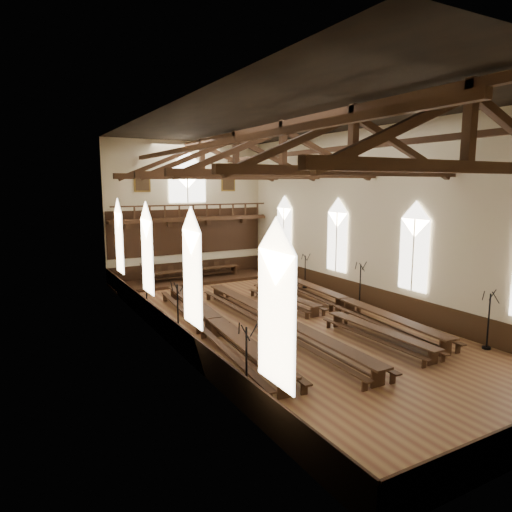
% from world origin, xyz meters
% --- Properties ---
extents(ground, '(26.00, 26.00, 0.00)m').
position_xyz_m(ground, '(0.00, 0.00, 0.00)').
color(ground, brown).
rests_on(ground, ground).
extents(room_walls, '(26.00, 26.00, 26.00)m').
position_xyz_m(room_walls, '(0.00, 0.00, 6.46)').
color(room_walls, '#C5B295').
rests_on(room_walls, ground).
extents(wainscot_band, '(12.00, 26.00, 1.20)m').
position_xyz_m(wainscot_band, '(0.00, 0.00, 0.60)').
color(wainscot_band, black).
rests_on(wainscot_band, ground).
extents(side_windows, '(11.85, 19.80, 4.50)m').
position_xyz_m(side_windows, '(-0.00, -0.00, 3.74)').
color(side_windows, white).
rests_on(side_windows, room_walls).
extents(end_window, '(2.80, 0.12, 3.80)m').
position_xyz_m(end_window, '(0.00, 12.90, 7.22)').
color(end_window, white).
rests_on(end_window, room_walls).
extents(minstrels_gallery, '(11.80, 1.24, 3.70)m').
position_xyz_m(minstrels_gallery, '(0.00, 12.66, 3.91)').
color(minstrels_gallery, '#332010').
rests_on(minstrels_gallery, room_walls).
extents(portraits, '(7.75, 0.09, 1.45)m').
position_xyz_m(portraits, '(0.00, 12.90, 7.10)').
color(portraits, brown).
rests_on(portraits, room_walls).
extents(roof_trusses, '(11.70, 25.70, 2.80)m').
position_xyz_m(roof_trusses, '(0.00, -0.00, 8.22)').
color(roof_trusses, '#332010').
rests_on(roof_trusses, room_walls).
extents(refectory_row_a, '(2.20, 14.85, 0.79)m').
position_xyz_m(refectory_row_a, '(-3.71, -0.09, 0.57)').
color(refectory_row_a, '#332010').
rests_on(refectory_row_a, ground).
extents(refectory_row_b, '(1.71, 14.58, 0.77)m').
position_xyz_m(refectory_row_b, '(-0.95, -1.02, 0.56)').
color(refectory_row_b, '#332010').
rests_on(refectory_row_b, ground).
extents(refectory_row_c, '(1.48, 13.61, 0.66)m').
position_xyz_m(refectory_row_c, '(2.00, -1.05, 0.48)').
color(refectory_row_c, '#332010').
rests_on(refectory_row_c, ground).
extents(refectory_row_d, '(2.22, 14.82, 0.78)m').
position_xyz_m(refectory_row_d, '(4.03, -0.13, 0.57)').
color(refectory_row_d, '#332010').
rests_on(refectory_row_d, ground).
extents(dais, '(11.40, 3.13, 0.21)m').
position_xyz_m(dais, '(-0.33, 11.40, 0.10)').
color(dais, black).
rests_on(dais, ground).
extents(high_table, '(7.28, 1.09, 0.68)m').
position_xyz_m(high_table, '(-0.33, 11.40, 0.78)').
color(high_table, '#332010').
rests_on(high_table, dais).
extents(high_chairs, '(6.73, 0.43, 0.92)m').
position_xyz_m(high_chairs, '(-0.33, 12.11, 0.71)').
color(high_chairs, '#332010').
rests_on(high_chairs, dais).
extents(candelabrum_left_near, '(0.72, 0.81, 2.63)m').
position_xyz_m(candelabrum_left_near, '(-5.55, -6.67, 0.80)').
color(candelabrum_left_near, black).
rests_on(candelabrum_left_near, ground).
extents(candelabrum_left_mid, '(0.77, 0.84, 2.76)m').
position_xyz_m(candelabrum_left_mid, '(-5.55, -0.26, 0.84)').
color(candelabrum_left_mid, black).
rests_on(candelabrum_left_mid, ground).
extents(candelabrum_left_far, '(0.77, 0.86, 2.82)m').
position_xyz_m(candelabrum_left_far, '(-5.55, 4.67, 0.86)').
color(candelabrum_left_far, black).
rests_on(candelabrum_left_far, ground).
extents(candelabrum_right_near, '(0.76, 0.75, 2.54)m').
position_xyz_m(candelabrum_right_near, '(5.55, -7.47, 0.77)').
color(candelabrum_right_near, black).
rests_on(candelabrum_right_near, ground).
extents(candelabrum_right_mid, '(0.69, 0.79, 2.56)m').
position_xyz_m(candelabrum_right_mid, '(5.55, 0.42, 0.78)').
color(candelabrum_right_mid, black).
rests_on(candelabrum_right_mid, ground).
extents(candelabrum_right_far, '(0.66, 0.71, 2.32)m').
position_xyz_m(candelabrum_right_far, '(5.55, 5.81, 0.70)').
color(candelabrum_right_far, black).
rests_on(candelabrum_right_far, ground).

